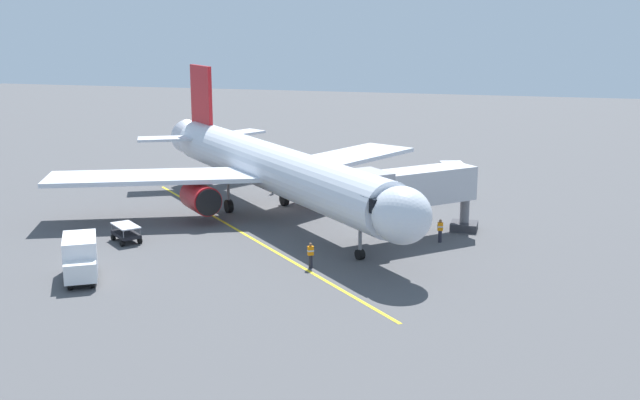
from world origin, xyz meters
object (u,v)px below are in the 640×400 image
airplane (270,168)px  baggage_cart_starboard_side (126,233)px  ground_crew_loader (273,184)px  ground_crew_wing_walker (311,255)px  box_truck_portside (80,258)px  box_truck_near_nose (455,178)px  ground_crew_marshaller (440,230)px  jet_bridge (405,190)px

airplane → baggage_cart_starboard_side: 13.11m
ground_crew_loader → airplane: bearing=107.5°
ground_crew_wing_walker → box_truck_portside: bearing=24.2°
ground_crew_wing_walker → box_truck_near_nose: size_ratio=0.34×
airplane → baggage_cart_starboard_side: size_ratio=11.49×
box_truck_near_nose → box_truck_portside: (19.81, 31.42, 0.00)m
airplane → box_truck_portside: bearing=71.5°
airplane → ground_crew_loader: bearing=-72.5°
ground_crew_wing_walker → box_truck_near_nose: 26.39m
baggage_cart_starboard_side → box_truck_portside: bearing=100.2°
box_truck_near_nose → baggage_cart_starboard_side: 31.45m
airplane → box_truck_portside: (6.15, 18.41, -2.62)m
ground_crew_loader → box_truck_near_nose: size_ratio=0.34×
airplane → ground_crew_loader: airplane is taller
ground_crew_wing_walker → baggage_cart_starboard_side: 14.83m
airplane → ground_crew_marshaller: size_ratio=19.39×
baggage_cart_starboard_side → box_truck_near_nose: bearing=-132.7°
ground_crew_wing_walker → box_truck_portside: box_truck_portside is taller
baggage_cart_starboard_side → jet_bridge: bearing=-163.2°
ground_crew_wing_walker → baggage_cart_starboard_side: (14.63, -2.40, -0.23)m
jet_bridge → box_truck_portside: size_ratio=1.93×
ground_crew_wing_walker → baggage_cart_starboard_side: size_ratio=0.59×
ground_crew_wing_walker → ground_crew_loader: same height
jet_bridge → ground_crew_wing_walker: 9.94m
airplane → baggage_cart_starboard_side: airplane is taller
box_truck_portside → baggage_cart_starboard_side: size_ratio=1.71×
airplane → box_truck_near_nose: size_ratio=6.66×
ground_crew_marshaller → baggage_cart_starboard_side: 22.79m
ground_crew_marshaller → box_truck_near_nose: bearing=-87.7°
airplane → baggage_cart_starboard_side: bearing=52.9°
airplane → jet_bridge: (-11.74, 4.27, -0.24)m
box_truck_near_nose → ground_crew_marshaller: bearing=92.3°
airplane → ground_crew_wing_walker: bearing=119.2°
jet_bridge → ground_crew_marshaller: 3.90m
ground_crew_loader → box_truck_near_nose: bearing=-163.4°
jet_bridge → ground_crew_loader: size_ratio=5.57×
box_truck_near_nose → box_truck_portside: same height
baggage_cart_starboard_side → ground_crew_wing_walker: bearing=170.7°
baggage_cart_starboard_side → ground_crew_marshaller: bearing=-165.0°
airplane → ground_crew_wing_walker: (-6.99, 12.52, -3.12)m
jet_bridge → airplane: bearing=-20.0°
ground_crew_loader → baggage_cart_starboard_side: ground_crew_loader is taller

